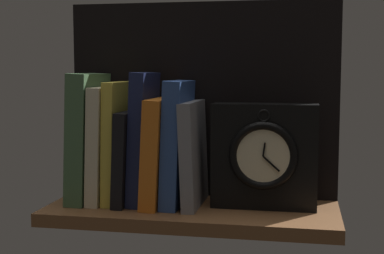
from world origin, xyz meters
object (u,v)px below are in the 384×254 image
book_orange_pandolfini (160,151)px  book_blue_modern (178,143)px  book_green_romantic (88,137)px  book_navy_bierce (143,138)px  book_yellow_seinlanguage (117,142)px  book_cream_twain (104,144)px  book_black_skeptic (130,157)px  book_gray_chess (193,154)px  framed_clock (264,156)px

book_orange_pandolfini → book_blue_modern: bearing=0.0°
book_green_romantic → book_navy_bierce: (11.67, 0.00, 0.11)cm
book_navy_bierce → book_yellow_seinlanguage: bearing=180.0°
book_cream_twain → book_yellow_seinlanguage: book_yellow_seinlanguage is taller
book_green_romantic → book_black_skeptic: bearing=0.0°
book_green_romantic → book_gray_chess: (21.84, 0.00, -2.70)cm
book_yellow_seinlanguage → book_cream_twain: bearing=180.0°
book_blue_modern → book_yellow_seinlanguage: bearing=180.0°
book_orange_pandolfini → book_blue_modern: book_blue_modern is taller
book_green_romantic → framed_clock: bearing=0.6°
book_blue_modern → book_gray_chess: (3.20, 0.00, -2.02)cm
book_black_skeptic → book_orange_pandolfini: size_ratio=0.88×
book_cream_twain → book_orange_pandolfini: (11.52, 0.00, -1.09)cm
book_gray_chess → framed_clock: (13.77, 0.37, -0.08)cm
book_green_romantic → book_navy_bierce: bearing=0.0°
book_green_romantic → book_blue_modern: 18.66cm
book_black_skeptic → book_cream_twain: bearing=180.0°
book_gray_chess → framed_clock: size_ratio=1.01×
book_gray_chess → framed_clock: 13.78cm
book_green_romantic → book_blue_modern: size_ratio=1.06×
book_cream_twain → framed_clock: 32.13cm
book_orange_pandolfini → book_gray_chess: bearing=0.0°
book_green_romantic → book_blue_modern: book_green_romantic is taller
book_green_romantic → book_orange_pandolfini: 15.23cm
book_orange_pandolfini → book_gray_chess: size_ratio=1.03×
book_cream_twain → book_yellow_seinlanguage: (2.70, 0.00, 0.52)cm
book_green_romantic → book_cream_twain: size_ratio=1.12×
book_black_skeptic → book_blue_modern: (9.86, 0.00, 3.04)cm
book_cream_twain → book_orange_pandolfini: 11.57cm
book_yellow_seinlanguage → book_gray_chess: size_ratio=1.18×
book_yellow_seinlanguage → book_gray_chess: (15.62, 0.00, -1.87)cm
book_navy_bierce → book_orange_pandolfini: size_ratio=1.24×
book_gray_chess → book_orange_pandolfini: bearing=180.0°
book_green_romantic → book_orange_pandolfini: size_ratio=1.23×
book_yellow_seinlanguage → book_blue_modern: book_blue_modern is taller
book_navy_bierce → book_black_skeptic: bearing=180.0°
book_black_skeptic → book_gray_chess: bearing=0.0°
book_black_skeptic → book_navy_bierce: (2.89, 0.00, 3.82)cm
book_cream_twain → book_orange_pandolfini: bearing=0.0°
book_navy_bierce → framed_clock: bearing=0.9°
book_yellow_seinlanguage → book_orange_pandolfini: 8.96cm
book_green_romantic → book_navy_bierce: size_ratio=0.99×
book_black_skeptic → book_navy_bierce: book_navy_bierce is taller
book_cream_twain → book_black_skeptic: (5.27, 0.00, -2.37)cm
book_cream_twain → book_blue_modern: (15.12, 0.00, 0.67)cm
book_black_skeptic → book_gray_chess: (13.05, 0.00, 1.01)cm
book_blue_modern → book_gray_chess: book_blue_modern is taller
book_navy_bierce → book_orange_pandolfini: 4.22cm
book_orange_pandolfini → book_blue_modern: 4.01cm
book_cream_twain → book_yellow_seinlanguage: bearing=0.0°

